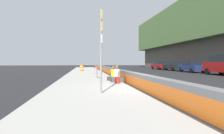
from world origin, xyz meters
name	(u,v)px	position (x,y,z in m)	size (l,w,h in m)	color
ground_plane	(142,90)	(0.00, 0.00, 0.00)	(160.00, 160.00, 0.00)	#232326
sidewalk_strip	(90,90)	(0.00, 2.65, 0.07)	(80.00, 4.40, 0.14)	#A8A59E
jersey_barrier	(142,82)	(0.00, 0.00, 0.42)	(76.00, 0.45, 0.85)	slate
route_sign_post	(101,44)	(-1.40, 2.24, 2.23)	(0.44, 0.09, 3.60)	gray
fire_hydrant	(96,73)	(6.32, 1.96, 0.59)	(0.26, 0.46, 0.88)	gray
seated_person_foreground	(117,77)	(3.02, 0.77, 0.49)	(0.72, 0.81, 1.12)	#424247
seated_person_middle	(113,76)	(3.94, 0.87, 0.47)	(0.80, 0.88, 1.05)	#424247
backpack	(117,80)	(2.16, 0.91, 0.33)	(0.32, 0.28, 0.40)	maroon
construction_barrel	(82,68)	(18.75, 3.27, 0.62)	(0.54, 0.54, 0.95)	orange
parked_car_third	(224,65)	(9.13, -12.22, 1.18)	(4.82, 2.11, 2.28)	maroon
parked_car_fourth	(191,66)	(15.48, -12.21, 0.86)	(4.51, 1.97, 1.71)	navy
parked_car_midline	(173,66)	(21.08, -12.23, 0.86)	(4.55, 2.05, 1.71)	black
parked_car_far	(160,65)	(26.49, -12.06, 0.86)	(4.56, 2.08, 1.71)	maroon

